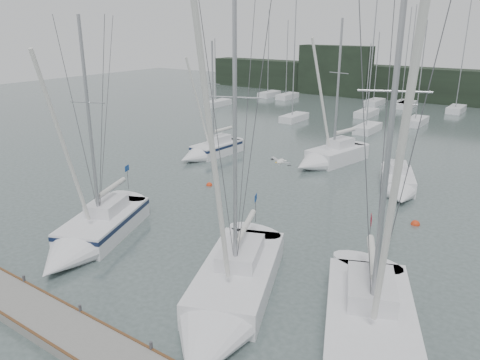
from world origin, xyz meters
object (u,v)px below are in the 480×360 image
object	(u,v)px
sailboat_mid_b	(326,158)
sailboat_mid_c	(398,186)
sailboat_mid_a	(208,151)
sailboat_near_center	(225,305)
sailboat_near_right	(372,357)
buoy_b	(415,225)
buoy_c	(209,185)
sailboat_near_left	(89,237)

from	to	relation	value
sailboat_mid_b	sailboat_mid_c	distance (m)	7.89
sailboat_mid_b	sailboat_mid_a	bearing A→B (deg)	-145.91
sailboat_near_center	sailboat_near_right	size ratio (longest dim) A/B	0.93
sailboat_near_center	buoy_b	bearing A→B (deg)	52.88
sailboat_near_center	sailboat_mid_a	bearing A→B (deg)	108.65
sailboat_near_center	buoy_c	xyz separation A→B (m)	(-10.77, 12.42, -0.53)
sailboat_mid_a	sailboat_mid_c	world-z (taller)	sailboat_mid_a
sailboat_mid_b	buoy_c	xyz separation A→B (m)	(-4.79, -9.76, -0.61)
sailboat_near_left	sailboat_mid_c	world-z (taller)	sailboat_near_left
sailboat_mid_a	buoy_c	size ratio (longest dim) A/B	23.62
sailboat_near_center	sailboat_mid_c	xyz separation A→B (m)	(1.19, 18.89, -0.02)
sailboat_near_left	sailboat_mid_b	world-z (taller)	sailboat_near_left
sailboat_near_left	sailboat_near_right	world-z (taller)	sailboat_near_right
sailboat_near_center	sailboat_mid_a	size ratio (longest dim) A/B	1.38
sailboat_mid_a	sailboat_mid_b	bearing A→B (deg)	25.05
sailboat_mid_a	sailboat_near_left	bearing A→B (deg)	-67.48
sailboat_near_center	buoy_c	distance (m)	16.45
sailboat_near_left	buoy_c	xyz separation A→B (m)	(-0.99, 11.55, -0.57)
sailboat_mid_b	sailboat_mid_c	bearing A→B (deg)	-11.82
sailboat_mid_b	buoy_c	size ratio (longest dim) A/B	27.88
sailboat_near_left	sailboat_near_right	size ratio (longest dim) A/B	0.80
sailboat_mid_b	buoy_b	xyz separation A→B (m)	(9.77, -8.25, -0.61)
sailboat_near_left	sailboat_near_center	bearing A→B (deg)	-27.29
sailboat_near_right	sailboat_mid_c	xyz separation A→B (m)	(-4.85, 18.57, -0.09)
sailboat_mid_c	buoy_b	xyz separation A→B (m)	(2.60, -4.96, -0.52)
sailboat_mid_c	buoy_b	size ratio (longest dim) A/B	18.96
buoy_c	sailboat_near_left	bearing A→B (deg)	-85.12
sailboat_mid_b	buoy_b	world-z (taller)	sailboat_mid_b
sailboat_near_right	sailboat_mid_a	bearing A→B (deg)	117.62
sailboat_near_right	buoy_b	world-z (taller)	sailboat_near_right
sailboat_near_left	sailboat_mid_c	xyz separation A→B (m)	(10.98, 18.02, -0.05)
sailboat_mid_a	buoy_c	bearing A→B (deg)	-46.50
sailboat_mid_b	buoy_c	bearing A→B (deg)	-103.32
sailboat_mid_a	buoy_b	bearing A→B (deg)	-9.09
sailboat_near_center	sailboat_mid_c	world-z (taller)	sailboat_near_center
sailboat_near_left	sailboat_mid_a	xyz separation A→B (m)	(-5.95, 17.52, -0.03)
sailboat_near_right	buoy_b	distance (m)	13.80
sailboat_near_left	buoy_b	world-z (taller)	sailboat_near_left
sailboat_near_right	sailboat_mid_c	bearing A→B (deg)	81.94
sailboat_near_left	sailboat_mid_b	distance (m)	21.65
sailboat_near_left	buoy_b	size ratio (longest dim) A/B	23.80
sailboat_mid_a	sailboat_mid_b	world-z (taller)	sailboat_mid_b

